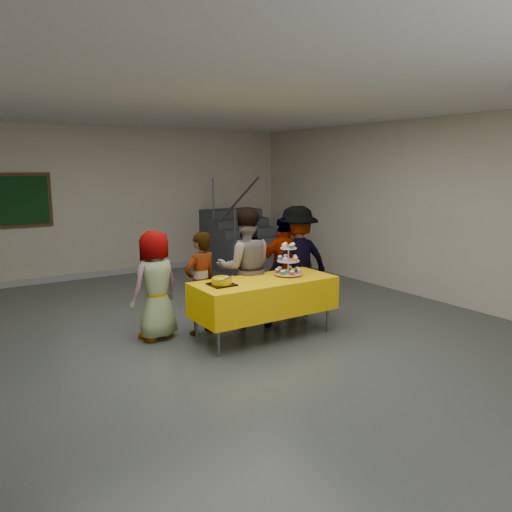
{
  "coord_description": "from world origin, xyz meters",
  "views": [
    {
      "loc": [
        -2.91,
        -5.05,
        2.21
      ],
      "look_at": [
        0.59,
        0.37,
        1.05
      ],
      "focal_mm": 35.0,
      "sensor_mm": 36.0,
      "label": 1
    }
  ],
  "objects_px": {
    "schoolchild_a": "(156,285)",
    "schoolchild_d": "(285,268)",
    "bake_table": "(264,296)",
    "cupcake_stand": "(288,263)",
    "schoolchild_b": "(201,283)",
    "schoolchild_c": "(245,268)",
    "noticeboard": "(14,201)",
    "bear_cake": "(222,281)",
    "schoolchild_e": "(297,261)",
    "staircase": "(244,246)"
  },
  "relations": [
    {
      "from": "schoolchild_a",
      "to": "schoolchild_d",
      "type": "xyz_separation_m",
      "value": [
        1.96,
        -0.12,
        0.03
      ]
    },
    {
      "from": "bake_table",
      "to": "schoolchild_d",
      "type": "xyz_separation_m",
      "value": [
        0.76,
        0.6,
        0.19
      ]
    },
    {
      "from": "cupcake_stand",
      "to": "schoolchild_b",
      "type": "distance_m",
      "value": 1.2
    },
    {
      "from": "schoolchild_c",
      "to": "noticeboard",
      "type": "xyz_separation_m",
      "value": [
        -2.33,
        4.24,
        0.78
      ]
    },
    {
      "from": "bear_cake",
      "to": "schoolchild_e",
      "type": "bearing_deg",
      "value": 18.77
    },
    {
      "from": "schoolchild_b",
      "to": "schoolchild_c",
      "type": "height_order",
      "value": "schoolchild_c"
    },
    {
      "from": "schoolchild_b",
      "to": "staircase",
      "type": "bearing_deg",
      "value": -142.31
    },
    {
      "from": "schoolchild_a",
      "to": "schoolchild_b",
      "type": "xyz_separation_m",
      "value": [
        0.57,
        -0.15,
        -0.02
      ]
    },
    {
      "from": "cupcake_stand",
      "to": "schoolchild_d",
      "type": "xyz_separation_m",
      "value": [
        0.35,
        0.56,
        -0.2
      ]
    },
    {
      "from": "bake_table",
      "to": "noticeboard",
      "type": "distance_m",
      "value": 5.41
    },
    {
      "from": "schoolchild_b",
      "to": "schoolchild_e",
      "type": "bearing_deg",
      "value": 166.71
    },
    {
      "from": "cupcake_stand",
      "to": "schoolchild_d",
      "type": "relative_size",
      "value": 0.3
    },
    {
      "from": "schoolchild_c",
      "to": "staircase",
      "type": "bearing_deg",
      "value": -97.93
    },
    {
      "from": "cupcake_stand",
      "to": "schoolchild_b",
      "type": "bearing_deg",
      "value": 152.99
    },
    {
      "from": "bake_table",
      "to": "cupcake_stand",
      "type": "xyz_separation_m",
      "value": [
        0.41,
        0.03,
        0.39
      ]
    },
    {
      "from": "schoolchild_b",
      "to": "bake_table",
      "type": "bearing_deg",
      "value": 125.2
    },
    {
      "from": "cupcake_stand",
      "to": "schoolchild_a",
      "type": "relative_size",
      "value": 0.31
    },
    {
      "from": "schoolchild_c",
      "to": "schoolchild_d",
      "type": "xyz_separation_m",
      "value": [
        0.7,
        0.04,
        -0.08
      ]
    },
    {
      "from": "bear_cake",
      "to": "schoolchild_c",
      "type": "bearing_deg",
      "value": 38.27
    },
    {
      "from": "schoolchild_c",
      "to": "schoolchild_e",
      "type": "xyz_separation_m",
      "value": [
        0.91,
        0.01,
        -0.0
      ]
    },
    {
      "from": "schoolchild_a",
      "to": "bake_table",
      "type": "bearing_deg",
      "value": 131.92
    },
    {
      "from": "schoolchild_c",
      "to": "noticeboard",
      "type": "relative_size",
      "value": 1.27
    },
    {
      "from": "schoolchild_b",
      "to": "staircase",
      "type": "distance_m",
      "value": 4.37
    },
    {
      "from": "noticeboard",
      "to": "schoolchild_e",
      "type": "bearing_deg",
      "value": -52.55
    },
    {
      "from": "schoolchild_b",
      "to": "schoolchild_c",
      "type": "distance_m",
      "value": 0.7
    },
    {
      "from": "bake_table",
      "to": "schoolchild_a",
      "type": "xyz_separation_m",
      "value": [
        -1.2,
        0.72,
        0.15
      ]
    },
    {
      "from": "bear_cake",
      "to": "staircase",
      "type": "relative_size",
      "value": 0.15
    },
    {
      "from": "bear_cake",
      "to": "schoolchild_e",
      "type": "xyz_separation_m",
      "value": [
        1.57,
        0.53,
        -0.01
      ]
    },
    {
      "from": "cupcake_stand",
      "to": "schoolchild_c",
      "type": "distance_m",
      "value": 0.64
    },
    {
      "from": "cupcake_stand",
      "to": "schoolchild_d",
      "type": "bearing_deg",
      "value": 58.16
    },
    {
      "from": "bear_cake",
      "to": "schoolchild_a",
      "type": "xyz_separation_m",
      "value": [
        -0.59,
        0.69,
        -0.12
      ]
    },
    {
      "from": "cupcake_stand",
      "to": "bear_cake",
      "type": "relative_size",
      "value": 1.24
    },
    {
      "from": "bake_table",
      "to": "schoolchild_d",
      "type": "relative_size",
      "value": 1.27
    },
    {
      "from": "schoolchild_c",
      "to": "schoolchild_e",
      "type": "bearing_deg",
      "value": -156.09
    },
    {
      "from": "schoolchild_a",
      "to": "schoolchild_e",
      "type": "height_order",
      "value": "schoolchild_e"
    },
    {
      "from": "cupcake_stand",
      "to": "noticeboard",
      "type": "relative_size",
      "value": 0.34
    },
    {
      "from": "bake_table",
      "to": "cupcake_stand",
      "type": "relative_size",
      "value": 4.22
    },
    {
      "from": "cupcake_stand",
      "to": "noticeboard",
      "type": "height_order",
      "value": "noticeboard"
    },
    {
      "from": "schoolchild_e",
      "to": "schoolchild_b",
      "type": "bearing_deg",
      "value": 5.33
    },
    {
      "from": "schoolchild_b",
      "to": "noticeboard",
      "type": "bearing_deg",
      "value": -82.05
    },
    {
      "from": "schoolchild_e",
      "to": "schoolchild_d",
      "type": "bearing_deg",
      "value": -4.05
    },
    {
      "from": "schoolchild_b",
      "to": "staircase",
      "type": "relative_size",
      "value": 0.57
    },
    {
      "from": "schoolchild_b",
      "to": "schoolchild_d",
      "type": "relative_size",
      "value": 0.93
    },
    {
      "from": "bake_table",
      "to": "schoolchild_e",
      "type": "bearing_deg",
      "value": 30.42
    },
    {
      "from": "bake_table",
      "to": "schoolchild_c",
      "type": "bearing_deg",
      "value": 84.65
    },
    {
      "from": "schoolchild_b",
      "to": "schoolchild_c",
      "type": "bearing_deg",
      "value": 165.88
    },
    {
      "from": "staircase",
      "to": "schoolchild_c",
      "type": "bearing_deg",
      "value": -121.21
    },
    {
      "from": "schoolchild_a",
      "to": "schoolchild_c",
      "type": "distance_m",
      "value": 1.27
    },
    {
      "from": "schoolchild_c",
      "to": "schoolchild_d",
      "type": "distance_m",
      "value": 0.71
    },
    {
      "from": "bear_cake",
      "to": "staircase",
      "type": "height_order",
      "value": "staircase"
    }
  ]
}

